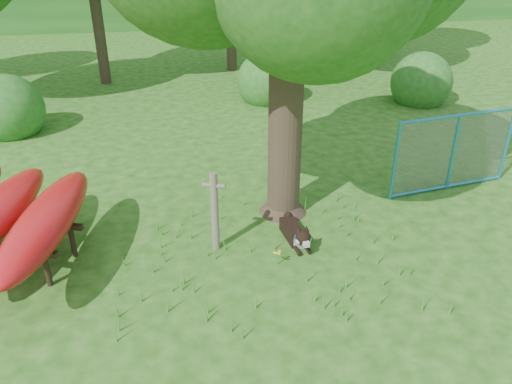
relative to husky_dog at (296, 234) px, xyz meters
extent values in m
plane|color=#1D4E0F|center=(-0.87, -1.17, -0.17)|extent=(80.00, 80.00, 0.00)
cylinder|color=#31241A|center=(0.03, 1.06, 2.11)|extent=(0.74, 0.74, 4.55)
cone|color=#31241A|center=(0.03, 1.06, 0.06)|extent=(1.10, 1.10, 0.46)
cylinder|color=#31241A|center=(0.55, 0.89, 2.75)|extent=(1.29, 0.20, 0.97)
cylinder|color=#31241A|center=(-0.35, 1.38, 3.11)|extent=(0.82, 0.90, 0.93)
cylinder|color=#64584B|center=(-1.32, 0.09, 0.51)|extent=(0.16, 0.16, 1.35)
cylinder|color=#64584B|center=(-1.32, 0.09, 0.98)|extent=(0.37, 0.19, 0.07)
cylinder|color=black|center=(-3.82, -0.43, 0.10)|extent=(0.11, 0.11, 0.53)
cylinder|color=black|center=(-3.56, 0.28, 0.10)|extent=(0.11, 0.11, 0.53)
ellipsoid|color=red|center=(-3.79, -0.04, 0.69)|extent=(1.31, 3.29, 0.51)
cube|color=black|center=(-0.02, 0.16, -0.05)|extent=(0.32, 0.69, 0.23)
cube|color=beige|center=(0.01, -0.12, -0.06)|extent=(0.22, 0.16, 0.21)
sphere|color=black|center=(0.03, -0.29, 0.12)|extent=(0.25, 0.25, 0.25)
cube|color=beige|center=(0.04, -0.41, 0.08)|extent=(0.11, 0.14, 0.09)
sphere|color=beige|center=(-0.05, -0.32, 0.08)|extent=(0.11, 0.11, 0.11)
sphere|color=beige|center=(0.11, -0.30, 0.08)|extent=(0.11, 0.11, 0.11)
cone|color=black|center=(-0.04, -0.26, 0.25)|extent=(0.10, 0.11, 0.12)
cone|color=black|center=(0.09, -0.25, 0.25)|extent=(0.11, 0.12, 0.12)
cylinder|color=black|center=(-0.06, -0.27, -0.12)|extent=(0.10, 0.29, 0.07)
cylinder|color=black|center=(0.11, -0.26, -0.12)|extent=(0.10, 0.29, 0.07)
sphere|color=black|center=(-0.01, 0.53, 0.04)|extent=(0.15, 0.15, 0.15)
torus|color=#1646A9|center=(0.02, -0.22, 0.06)|extent=(0.24, 0.09, 0.24)
cylinder|color=teal|center=(2.19, 1.17, 0.62)|extent=(0.08, 0.08, 1.57)
cylinder|color=teal|center=(3.49, 1.36, 0.62)|extent=(0.08, 0.08, 1.57)
cylinder|color=teal|center=(4.78, 1.56, 0.62)|extent=(0.08, 0.08, 1.57)
cylinder|color=teal|center=(3.49, 1.36, 1.37)|extent=(2.60, 0.45, 0.06)
cylinder|color=teal|center=(3.49, 1.36, -0.13)|extent=(2.60, 0.45, 0.06)
plane|color=gray|center=(3.49, 1.36, 0.62)|extent=(2.59, 0.39, 2.62)
cylinder|color=#428B2D|center=(-0.45, -0.55, -0.06)|extent=(0.02, 0.02, 0.22)
sphere|color=#FFF328|center=(-0.45, -0.55, 0.05)|extent=(0.04, 0.04, 0.04)
sphere|color=#FFF328|center=(-0.40, -0.52, 0.06)|extent=(0.04, 0.04, 0.04)
sphere|color=#FFF328|center=(-0.48, -0.52, 0.04)|extent=(0.04, 0.04, 0.04)
sphere|color=#FFF328|center=(-0.42, -0.58, 0.05)|extent=(0.04, 0.04, 0.04)
sphere|color=#FFF328|center=(-0.47, -0.57, 0.06)|extent=(0.04, 0.04, 0.04)
cylinder|color=#31241A|center=(-3.87, 10.83, 2.46)|extent=(0.36, 0.36, 5.25)
cylinder|color=#31241A|center=(0.63, 11.83, 1.76)|extent=(0.36, 0.36, 3.85)
cylinder|color=#31241A|center=(4.13, 9.83, 2.21)|extent=(0.36, 0.36, 4.76)
sphere|color=#205E1E|center=(-5.87, 6.33, -0.17)|extent=(1.80, 1.80, 1.80)
sphere|color=#205E1E|center=(5.63, 6.83, -0.17)|extent=(1.80, 1.80, 1.80)
sphere|color=#205E1E|center=(1.13, 7.83, -0.17)|extent=(1.80, 1.80, 1.80)
camera|label=1|loc=(-1.94, -6.72, 4.42)|focal=35.00mm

